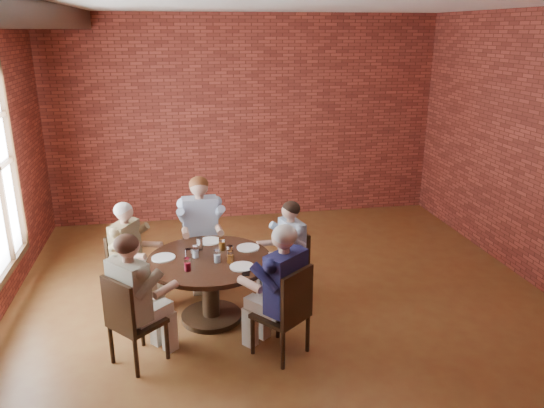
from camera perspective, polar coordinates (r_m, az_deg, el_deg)
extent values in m
plane|color=brown|center=(6.27, 1.88, -11.74)|extent=(7.00, 7.00, 0.00)
plane|color=white|center=(5.44, 2.28, 21.05)|extent=(7.00, 7.00, 0.00)
plane|color=#94382A|center=(8.99, -2.76, 9.06)|extent=(7.00, 0.00, 7.00)
plane|color=#94382A|center=(2.59, 19.61, -16.65)|extent=(7.00, 0.00, 7.00)
cube|color=black|center=(5.45, -25.20, 18.06)|extent=(0.22, 6.90, 0.26)
cube|color=black|center=(6.59, -27.23, -7.39)|extent=(0.10, 2.16, 0.08)
cube|color=black|center=(7.19, -26.31, 4.44)|extent=(0.10, 0.08, 2.20)
cylinder|color=black|center=(6.20, -6.52, -11.90)|extent=(0.68, 0.68, 0.06)
cylinder|color=black|center=(6.05, -6.63, -9.28)|extent=(0.19, 0.19, 0.64)
cylinder|color=black|center=(5.89, -6.76, -6.04)|extent=(1.36, 1.36, 0.05)
cube|color=black|center=(6.32, 1.65, -7.07)|extent=(0.48, 0.48, 0.04)
cube|color=black|center=(6.30, 3.14, -4.76)|extent=(0.13, 0.39, 0.45)
cylinder|color=black|center=(6.50, -0.36, -8.54)|extent=(0.04, 0.04, 0.41)
cylinder|color=black|center=(6.22, 0.89, -9.82)|extent=(0.04, 0.04, 0.41)
cylinder|color=black|center=(6.62, 2.33, -8.01)|extent=(0.04, 0.04, 0.41)
cylinder|color=black|center=(6.36, 3.68, -9.22)|extent=(0.04, 0.04, 0.41)
cube|color=black|center=(6.90, -7.54, -4.99)|extent=(0.47, 0.47, 0.04)
cube|color=black|center=(6.99, -7.79, -2.21)|extent=(0.46, 0.06, 0.52)
cylinder|color=black|center=(6.80, -8.98, -7.51)|extent=(0.04, 0.04, 0.41)
cylinder|color=black|center=(6.83, -5.63, -7.25)|extent=(0.04, 0.04, 0.41)
cylinder|color=black|center=(7.16, -9.20, -6.15)|extent=(0.04, 0.04, 0.41)
cylinder|color=black|center=(7.18, -6.03, -5.91)|extent=(0.04, 0.04, 0.41)
cube|color=black|center=(6.47, -14.83, -7.08)|extent=(0.54, 0.54, 0.04)
cube|color=black|center=(6.47, -16.35, -4.83)|extent=(0.23, 0.37, 0.46)
cylinder|color=black|center=(6.36, -14.21, -9.77)|extent=(0.04, 0.04, 0.41)
cylinder|color=black|center=(6.61, -12.63, -8.51)|extent=(0.04, 0.04, 0.41)
cylinder|color=black|center=(6.54, -16.75, -9.20)|extent=(0.04, 0.04, 0.41)
cylinder|color=black|center=(6.78, -15.11, -8.01)|extent=(0.04, 0.04, 0.41)
cube|color=black|center=(5.43, -14.27, -12.24)|extent=(0.62, 0.62, 0.04)
cube|color=black|center=(5.20, -16.23, -10.46)|extent=(0.32, 0.35, 0.50)
cylinder|color=black|center=(5.52, -11.25, -14.20)|extent=(0.04, 0.04, 0.41)
cylinder|color=black|center=(5.77, -13.80, -12.83)|extent=(0.04, 0.04, 0.41)
cylinder|color=black|center=(5.32, -14.39, -15.78)|extent=(0.04, 0.04, 0.41)
cylinder|color=black|center=(5.59, -16.88, -14.25)|extent=(0.04, 0.04, 0.41)
cube|color=black|center=(5.39, 0.91, -11.83)|extent=(0.64, 0.64, 0.04)
cube|color=black|center=(5.15, 2.72, -9.88)|extent=(0.38, 0.32, 0.52)
cylinder|color=black|center=(5.75, 0.63, -12.39)|extent=(0.04, 0.04, 0.41)
cylinder|color=black|center=(5.49, -2.09, -13.97)|extent=(0.04, 0.04, 0.41)
cylinder|color=black|center=(5.54, 3.85, -13.71)|extent=(0.04, 0.04, 0.41)
cylinder|color=black|center=(5.28, 1.19, -15.46)|extent=(0.04, 0.04, 0.41)
cylinder|color=white|center=(6.10, -2.59, -4.71)|extent=(0.26, 0.26, 0.01)
cylinder|color=white|center=(6.32, -6.69, -3.97)|extent=(0.26, 0.26, 0.01)
cylinder|color=white|center=(5.95, -11.60, -5.67)|extent=(0.26, 0.26, 0.01)
cylinder|color=white|center=(5.63, -3.25, -6.74)|extent=(0.26, 0.26, 0.01)
cylinder|color=white|center=(5.84, -4.54, -5.14)|extent=(0.07, 0.07, 0.14)
cylinder|color=white|center=(6.05, -5.41, -4.33)|extent=(0.07, 0.07, 0.14)
cylinder|color=white|center=(6.09, -7.78, -4.26)|extent=(0.07, 0.07, 0.14)
cylinder|color=white|center=(5.89, -8.24, -5.09)|extent=(0.07, 0.07, 0.14)
cylinder|color=white|center=(5.81, -8.97, -5.46)|extent=(0.07, 0.07, 0.14)
cylinder|color=white|center=(5.59, -9.09, -6.44)|extent=(0.07, 0.07, 0.14)
cylinder|color=white|center=(5.74, -5.93, -5.60)|extent=(0.07, 0.07, 0.14)
cylinder|color=white|center=(5.72, -4.53, -5.67)|extent=(0.07, 0.07, 0.14)
cube|color=black|center=(5.51, -2.78, -7.36)|extent=(0.11, 0.17, 0.01)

